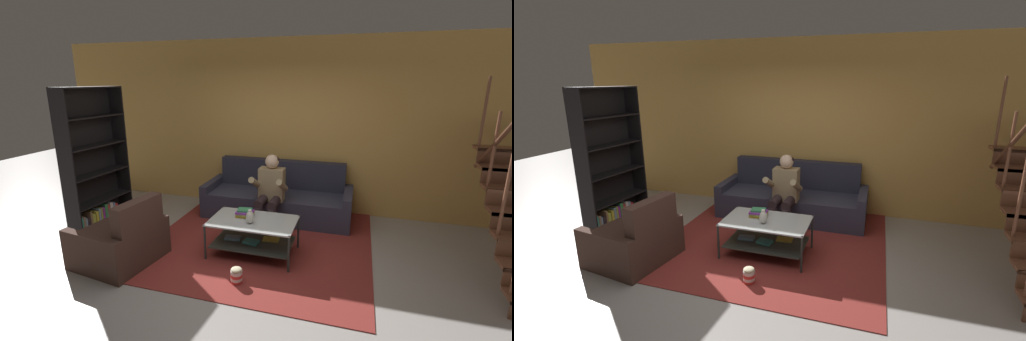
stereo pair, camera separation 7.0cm
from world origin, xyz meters
TOP-DOWN VIEW (x-y plane):
  - ground at (0.00, 0.00)m, footprint 16.80×16.80m
  - back_partition at (0.00, 2.46)m, footprint 8.40×0.12m
  - couch at (0.09, 1.96)m, footprint 2.40×0.87m
  - person_seated_center at (0.09, 1.43)m, footprint 0.50×0.58m
  - coffee_table at (0.08, 0.58)m, footprint 1.10×0.67m
  - area_rug at (0.09, 1.14)m, footprint 3.00×3.32m
  - vase at (0.08, 0.47)m, footprint 0.10×0.10m
  - book_stack at (-0.05, 0.66)m, footprint 0.23×0.19m
  - bookshelf at (-2.50, 0.74)m, footprint 0.36×1.07m
  - armchair at (-1.43, -0.09)m, footprint 1.00×1.02m
  - popcorn_tub at (0.11, -0.12)m, footprint 0.13×0.13m

SIDE VIEW (x-z plane):
  - ground at x=0.00m, z-range 0.00..0.00m
  - area_rug at x=0.09m, z-range 0.00..0.01m
  - popcorn_tub at x=0.11m, z-range 0.00..0.19m
  - armchair at x=-1.43m, z-range -0.16..0.70m
  - couch at x=0.09m, z-range -0.16..0.74m
  - coffee_table at x=0.08m, z-range 0.08..0.55m
  - book_stack at x=-0.05m, z-range 0.48..0.57m
  - vase at x=0.08m, z-range 0.47..0.65m
  - person_seated_center at x=0.09m, z-range 0.05..1.19m
  - bookshelf at x=-2.50m, z-range -0.25..1.88m
  - back_partition at x=0.00m, z-range 0.00..2.90m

